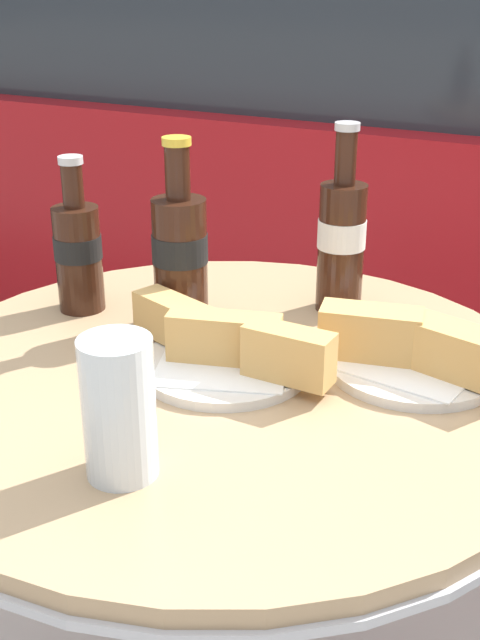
# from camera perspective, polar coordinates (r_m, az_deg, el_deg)

# --- Properties ---
(bistro_table) EXTENTS (0.79, 0.79, 0.78)m
(bistro_table) POSITION_cam_1_polar(r_m,az_deg,el_deg) (1.05, -1.03, -12.82)
(bistro_table) COLOR #B7B7BC
(bistro_table) RESTS_ON ground_plane
(cola_bottle_left) EXTENTS (0.07, 0.07, 0.26)m
(cola_bottle_left) POSITION_cam_1_polar(r_m,az_deg,el_deg) (1.10, 7.23, 5.72)
(cola_bottle_left) COLOR #33190F
(cola_bottle_left) RESTS_ON bistro_table
(cola_bottle_right) EXTENTS (0.07, 0.07, 0.21)m
(cola_bottle_right) POSITION_cam_1_polar(r_m,az_deg,el_deg) (1.12, -11.44, 4.81)
(cola_bottle_right) COLOR #33190F
(cola_bottle_right) RESTS_ON bistro_table
(cola_bottle_center) EXTENTS (0.07, 0.07, 0.25)m
(cola_bottle_center) POSITION_cam_1_polar(r_m,az_deg,el_deg) (1.05, -4.29, 4.73)
(cola_bottle_center) COLOR #33190F
(cola_bottle_center) RESTS_ON bistro_table
(drinking_glass) EXTENTS (0.07, 0.07, 0.14)m
(drinking_glass) POSITION_cam_1_polar(r_m,az_deg,el_deg) (0.75, -8.59, -6.64)
(drinking_glass) COLOR black
(drinking_glass) RESTS_ON bistro_table
(lunch_plate_near) EXTENTS (0.24, 0.20, 0.07)m
(lunch_plate_near) POSITION_cam_1_polar(r_m,az_deg,el_deg) (0.96, 12.27, -2.27)
(lunch_plate_near) COLOR silver
(lunch_plate_near) RESTS_ON bistro_table
(lunch_plate_far) EXTENTS (0.28, 0.20, 0.07)m
(lunch_plate_far) POSITION_cam_1_polar(r_m,az_deg,el_deg) (0.94, -1.03, -2.06)
(lunch_plate_far) COLOR silver
(lunch_plate_far) RESTS_ON bistro_table
(parked_car) EXTENTS (4.25, 1.68, 1.33)m
(parked_car) POSITION_cam_1_polar(r_m,az_deg,el_deg) (2.88, 5.39, 12.00)
(parked_car) COLOR #9E0F14
(parked_car) RESTS_ON ground_plane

